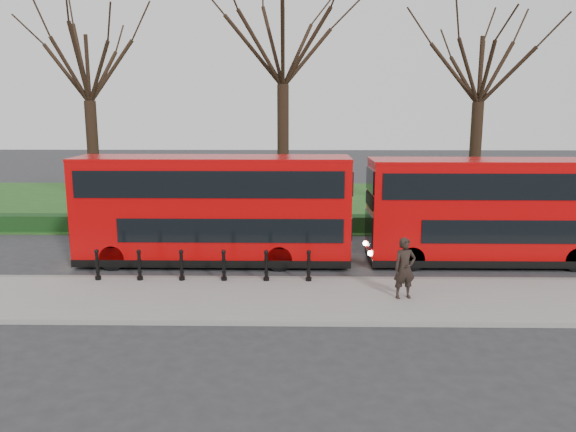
{
  "coord_description": "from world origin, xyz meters",
  "views": [
    {
      "loc": [
        2.74,
        -19.41,
        5.85
      ],
      "look_at": [
        2.41,
        0.5,
        2.0
      ],
      "focal_mm": 35.0,
      "sensor_mm": 36.0,
      "label": 1
    }
  ],
  "objects_px": {
    "bollard_row": "(203,266)",
    "bus_rear": "(502,212)",
    "bus_lead": "(214,210)",
    "pedestrian": "(405,268)"
  },
  "relations": [
    {
      "from": "bollard_row",
      "to": "pedestrian",
      "type": "relative_size",
      "value": 3.87
    },
    {
      "from": "bus_lead",
      "to": "bus_rear",
      "type": "distance_m",
      "value": 10.84
    },
    {
      "from": "bollard_row",
      "to": "bus_rear",
      "type": "distance_m",
      "value": 11.28
    },
    {
      "from": "bus_rear",
      "to": "bollard_row",
      "type": "bearing_deg",
      "value": -165.83
    },
    {
      "from": "bollard_row",
      "to": "bus_rear",
      "type": "bearing_deg",
      "value": 14.17
    },
    {
      "from": "bus_rear",
      "to": "bus_lead",
      "type": "bearing_deg",
      "value": -179.52
    },
    {
      "from": "bollard_row",
      "to": "pedestrian",
      "type": "xyz_separation_m",
      "value": [
        6.42,
        -1.68,
        0.44
      ]
    },
    {
      "from": "pedestrian",
      "to": "bus_lead",
      "type": "bearing_deg",
      "value": 133.4
    },
    {
      "from": "bus_lead",
      "to": "bus_rear",
      "type": "height_order",
      "value": "bus_lead"
    },
    {
      "from": "bollard_row",
      "to": "bus_lead",
      "type": "relative_size",
      "value": 0.71
    }
  ]
}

